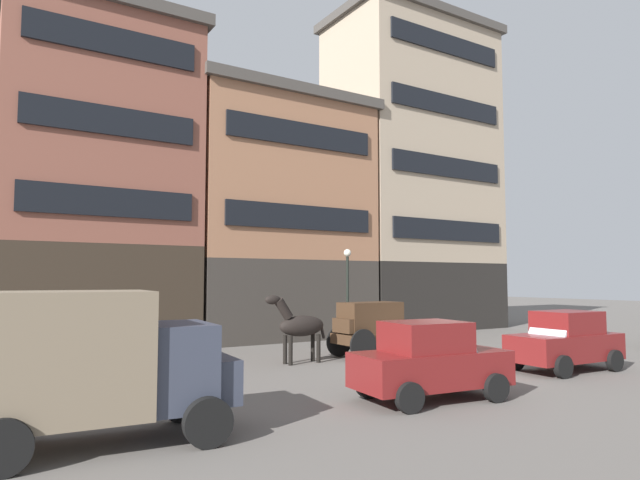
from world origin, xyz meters
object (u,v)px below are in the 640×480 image
(sedan_parked_curb, at_px, (565,341))
(pedestrian_officer, at_px, (95,339))
(streetlamp_curbside, at_px, (348,283))
(delivery_truck_near, at_px, (98,361))
(sedan_dark, at_px, (430,361))
(draft_horse, at_px, (299,325))
(cargo_wagon, at_px, (369,325))

(sedan_parked_curb, xyz_separation_m, pedestrian_officer, (-12.40, 7.53, 0.07))
(streetlamp_curbside, bearing_deg, delivery_truck_near, -141.44)
(delivery_truck_near, height_order, sedan_dark, delivery_truck_near)
(delivery_truck_near, height_order, streetlamp_curbside, streetlamp_curbside)
(draft_horse, xyz_separation_m, sedan_parked_curb, (6.26, -5.63, -0.36))
(delivery_truck_near, distance_m, sedan_dark, 7.30)
(draft_horse, distance_m, sedan_parked_curb, 8.43)
(sedan_dark, bearing_deg, cargo_wagon, 64.10)
(cargo_wagon, height_order, delivery_truck_near, delivery_truck_near)
(delivery_truck_near, height_order, sedan_parked_curb, delivery_truck_near)
(draft_horse, bearing_deg, cargo_wagon, 0.03)
(delivery_truck_near, xyz_separation_m, pedestrian_officer, (1.33, 7.99, -0.44))
(delivery_truck_near, bearing_deg, sedan_parked_curb, 1.93)
(delivery_truck_near, xyz_separation_m, sedan_parked_curb, (13.73, 0.46, -0.51))
(delivery_truck_near, distance_m, sedan_parked_curb, 13.75)
(delivery_truck_near, relative_size, sedan_parked_curb, 1.18)
(draft_horse, height_order, delivery_truck_near, delivery_truck_near)
(cargo_wagon, xyz_separation_m, pedestrian_officer, (-9.08, 1.89, -0.17))
(sedan_dark, xyz_separation_m, streetlamp_curbside, (4.43, 9.71, 1.76))
(draft_horse, relative_size, delivery_truck_near, 0.52)
(cargo_wagon, distance_m, delivery_truck_near, 12.07)
(delivery_truck_near, relative_size, pedestrian_officer, 2.49)
(sedan_dark, bearing_deg, delivery_truck_near, 177.00)
(draft_horse, xyz_separation_m, streetlamp_curbside, (4.24, 3.24, 1.40))
(cargo_wagon, relative_size, streetlamp_curbside, 0.71)
(cargo_wagon, bearing_deg, pedestrian_officer, 168.22)
(cargo_wagon, height_order, pedestrian_officer, cargo_wagon)
(delivery_truck_near, height_order, pedestrian_officer, delivery_truck_near)
(cargo_wagon, distance_m, streetlamp_curbside, 3.80)
(delivery_truck_near, relative_size, streetlamp_curbside, 1.09)
(pedestrian_officer, bearing_deg, delivery_truck_near, -99.48)
(draft_horse, relative_size, streetlamp_curbside, 0.57)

